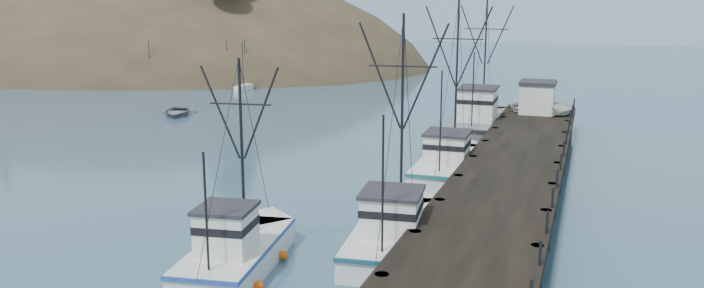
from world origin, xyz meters
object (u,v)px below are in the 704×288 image
trawler_far (451,163)px  motorboat (177,115)px  pier (514,164)px  work_vessel (480,123)px  pier_shed (537,97)px  trawler_mid (239,250)px  trawler_near (397,230)px  pickup_truck (542,105)px

trawler_far → motorboat: bearing=156.1°
trawler_far → pier: bearing=-28.9°
pier → work_vessel: 16.43m
work_vessel → pier_shed: 5.44m
pier_shed → motorboat: bearing=-177.3°
work_vessel → motorboat: (-30.83, 0.45, -1.23)m
trawler_mid → trawler_near: bearing=39.2°
trawler_far → pickup_truck: trawler_far is taller
work_vessel → pickup_truck: size_ratio=2.72×
trawler_far → pickup_truck: 16.34m
trawler_near → work_vessel: size_ratio=0.83×
pier → work_vessel: size_ratio=3.14×
pier → trawler_mid: 19.83m
pier → pier_shed: size_ratio=13.75×
pier → trawler_far: bearing=151.1°
trawler_far → motorboat: size_ratio=2.34×
trawler_near → motorboat: bearing=137.9°
trawler_mid → work_vessel: work_vessel is taller
motorboat → pier_shed: bearing=-22.8°
pickup_truck → motorboat: pickup_truck is taller
pier → pickup_truck: pickup_truck is taller
pier_shed → pickup_truck: size_ratio=0.62×
trawler_far → pickup_truck: size_ratio=2.36×
trawler_far → trawler_near: bearing=-89.1°
pier → motorboat: pier is taller
pier_shed → pickup_truck: bearing=14.1°
pier → trawler_far: (-4.50, 2.48, -0.87)m
trawler_far → work_vessel: 13.28m
motorboat → pickup_truck: bearing=-22.7°
trawler_mid → work_vessel: bearing=80.2°
pier_shed → motorboat: size_ratio=0.62×
pier → trawler_far: size_ratio=3.62×
trawler_near → pier: bearing=70.4°
work_vessel → trawler_far: bearing=-89.4°
pier → pickup_truck: size_ratio=8.55×
work_vessel → pickup_truck: work_vessel is taller
trawler_far → pier_shed: size_ratio=3.80×
pickup_truck → motorboat: size_ratio=0.99×
trawler_mid → pickup_truck: trawler_mid is taller
trawler_near → work_vessel: (-0.38, 27.75, 0.41)m
trawler_near → work_vessel: bearing=90.8°
trawler_mid → motorboat: 41.60m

